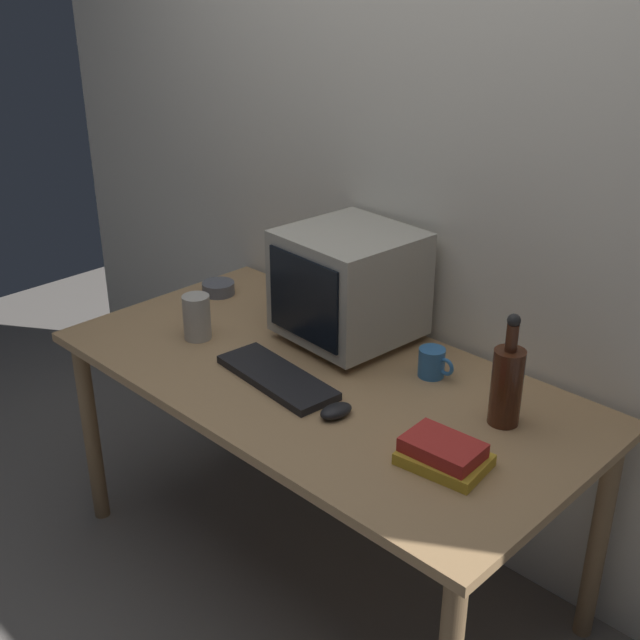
# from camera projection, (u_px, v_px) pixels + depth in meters

# --- Properties ---
(ground_plane) EXTENTS (6.00, 6.00, 0.00)m
(ground_plane) POSITION_uv_depth(u_px,v_px,m) (320.00, 567.00, 2.76)
(ground_plane) COLOR slate
(back_wall) EXTENTS (4.00, 0.08, 2.50)m
(back_wall) POSITION_uv_depth(u_px,v_px,m) (429.00, 183.00, 2.55)
(back_wall) COLOR silver
(back_wall) RESTS_ON ground
(desk) EXTENTS (1.68, 0.86, 0.76)m
(desk) POSITION_uv_depth(u_px,v_px,m) (320.00, 397.00, 2.47)
(desk) COLOR tan
(desk) RESTS_ON ground
(crt_monitor) EXTENTS (0.41, 0.41, 0.37)m
(crt_monitor) POSITION_uv_depth(u_px,v_px,m) (349.00, 285.00, 2.57)
(crt_monitor) COLOR #B2AD9E
(crt_monitor) RESTS_ON desk
(keyboard) EXTENTS (0.43, 0.19, 0.02)m
(keyboard) POSITION_uv_depth(u_px,v_px,m) (277.00, 377.00, 2.40)
(keyboard) COLOR black
(keyboard) RESTS_ON desk
(computer_mouse) EXTENTS (0.07, 0.11, 0.04)m
(computer_mouse) POSITION_uv_depth(u_px,v_px,m) (336.00, 411.00, 2.21)
(computer_mouse) COLOR black
(computer_mouse) RESTS_ON desk
(bottle_tall) EXTENTS (0.09, 0.09, 0.32)m
(bottle_tall) POSITION_uv_depth(u_px,v_px,m) (507.00, 383.00, 2.14)
(bottle_tall) COLOR #472314
(bottle_tall) RESTS_ON desk
(bottle_short) EXTENTS (0.06, 0.06, 0.20)m
(bottle_short) POSITION_uv_depth(u_px,v_px,m) (294.00, 289.00, 2.85)
(bottle_short) COLOR navy
(bottle_short) RESTS_ON desk
(book_stack) EXTENTS (0.23, 0.18, 0.07)m
(book_stack) POSITION_uv_depth(u_px,v_px,m) (443.00, 454.00, 2.00)
(book_stack) COLOR gold
(book_stack) RESTS_ON desk
(mug) EXTENTS (0.12, 0.08, 0.09)m
(mug) POSITION_uv_depth(u_px,v_px,m) (432.00, 363.00, 2.41)
(mug) COLOR #3370B2
(mug) RESTS_ON desk
(cd_spindle) EXTENTS (0.12, 0.12, 0.04)m
(cd_spindle) POSITION_uv_depth(u_px,v_px,m) (218.00, 288.00, 2.99)
(cd_spindle) COLOR #595B66
(cd_spindle) RESTS_ON desk
(metal_canister) EXTENTS (0.09, 0.09, 0.15)m
(metal_canister) POSITION_uv_depth(u_px,v_px,m) (197.00, 317.00, 2.63)
(metal_canister) COLOR #B7B2A8
(metal_canister) RESTS_ON desk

